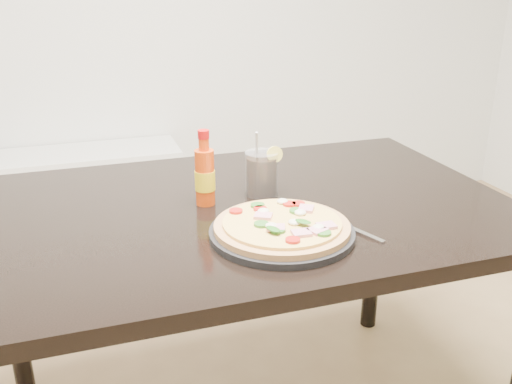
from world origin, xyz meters
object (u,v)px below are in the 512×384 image
object	(u,v)px
dining_table	(242,234)
fork	(350,228)
cola_cup	(262,174)
media_console	(37,205)
hot_sauce_bottle	(205,175)
plate	(282,233)
pizza	(282,225)

from	to	relation	value
dining_table	fork	size ratio (longest dim) A/B	7.70
cola_cup	media_console	size ratio (longest dim) A/B	0.13
hot_sauce_bottle	media_console	xyz separation A→B (m)	(-0.52, 1.44, -0.58)
hot_sauce_bottle	fork	xyz separation A→B (m)	(0.29, -0.26, -0.08)
plate	media_console	size ratio (longest dim) A/B	0.24
dining_table	pizza	size ratio (longest dim) A/B	4.50
dining_table	pizza	bearing A→B (deg)	-80.53
cola_cup	fork	world-z (taller)	cola_cup
dining_table	cola_cup	world-z (taller)	cola_cup
dining_table	cola_cup	size ratio (longest dim) A/B	7.79
dining_table	plate	bearing A→B (deg)	-80.90
dining_table	pizza	distance (m)	0.24
pizza	media_console	size ratio (longest dim) A/B	0.22
plate	fork	xyz separation A→B (m)	(0.17, -0.01, -0.01)
pizza	plate	bearing A→B (deg)	-179.83
pizza	hot_sauce_bottle	world-z (taller)	hot_sauce_bottle
plate	hot_sauce_bottle	xyz separation A→B (m)	(-0.12, 0.24, 0.07)
fork	media_console	world-z (taller)	fork
pizza	cola_cup	world-z (taller)	cola_cup
pizza	media_console	bearing A→B (deg)	110.75
dining_table	plate	world-z (taller)	plate
pizza	fork	bearing A→B (deg)	-4.87
dining_table	fork	xyz separation A→B (m)	(0.20, -0.22, 0.09)
hot_sauce_bottle	cola_cup	bearing A→B (deg)	8.03
dining_table	pizza	world-z (taller)	pizza
hot_sauce_bottle	plate	bearing A→B (deg)	-63.90
hot_sauce_bottle	fork	distance (m)	0.39
hot_sauce_bottle	cola_cup	distance (m)	0.16
dining_table	fork	world-z (taller)	fork
fork	media_console	bearing A→B (deg)	94.39
cola_cup	media_console	world-z (taller)	cola_cup
fork	media_console	xyz separation A→B (m)	(-0.80, 1.70, -0.50)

